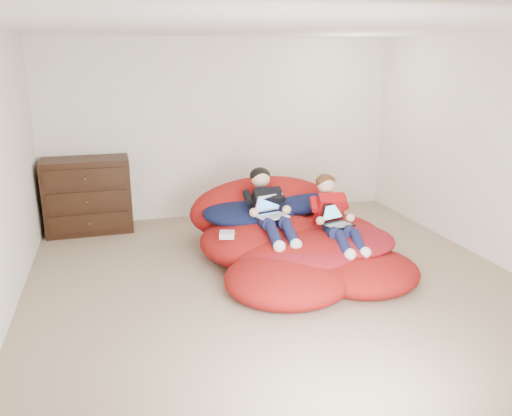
{
  "coord_description": "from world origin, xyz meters",
  "views": [
    {
      "loc": [
        -1.51,
        -4.47,
        2.2
      ],
      "look_at": [
        -0.12,
        0.37,
        0.7
      ],
      "focal_mm": 35.0,
      "sensor_mm": 36.0,
      "label": 1
    }
  ],
  "objects_px": {
    "dresser": "(88,195)",
    "older_boy": "(268,205)",
    "laptop_white": "(271,210)",
    "laptop_black": "(336,219)",
    "beanbag_pile": "(293,239)",
    "younger_boy": "(334,212)"
  },
  "relations": [
    {
      "from": "beanbag_pile",
      "to": "older_boy",
      "type": "relative_size",
      "value": 2.15
    },
    {
      "from": "dresser",
      "to": "older_boy",
      "type": "relative_size",
      "value": 0.94
    },
    {
      "from": "dresser",
      "to": "beanbag_pile",
      "type": "xyz_separation_m",
      "value": [
        2.24,
        -1.7,
        -0.23
      ]
    },
    {
      "from": "laptop_black",
      "to": "beanbag_pile",
      "type": "bearing_deg",
      "value": 139.03
    },
    {
      "from": "laptop_white",
      "to": "laptop_black",
      "type": "height_order",
      "value": "laptop_white"
    },
    {
      "from": "beanbag_pile",
      "to": "younger_boy",
      "type": "relative_size",
      "value": 2.47
    },
    {
      "from": "dresser",
      "to": "older_boy",
      "type": "xyz_separation_m",
      "value": [
        1.97,
        -1.63,
        0.17
      ]
    },
    {
      "from": "dresser",
      "to": "beanbag_pile",
      "type": "height_order",
      "value": "dresser"
    },
    {
      "from": "older_boy",
      "to": "younger_boy",
      "type": "xyz_separation_m",
      "value": [
        0.64,
        -0.34,
        -0.04
      ]
    },
    {
      "from": "older_boy",
      "to": "laptop_white",
      "type": "bearing_deg",
      "value": -90.0
    },
    {
      "from": "older_boy",
      "to": "laptop_white",
      "type": "distance_m",
      "value": 0.11
    },
    {
      "from": "older_boy",
      "to": "laptop_black",
      "type": "relative_size",
      "value": 3.3
    },
    {
      "from": "older_boy",
      "to": "laptop_white",
      "type": "xyz_separation_m",
      "value": [
        0.0,
        -0.1,
        -0.04
      ]
    },
    {
      "from": "laptop_white",
      "to": "beanbag_pile",
      "type": "bearing_deg",
      "value": 5.36
    },
    {
      "from": "beanbag_pile",
      "to": "laptop_black",
      "type": "relative_size",
      "value": 7.09
    },
    {
      "from": "dresser",
      "to": "younger_boy",
      "type": "bearing_deg",
      "value": -36.87
    },
    {
      "from": "dresser",
      "to": "younger_boy",
      "type": "distance_m",
      "value": 3.27
    },
    {
      "from": "laptop_white",
      "to": "laptop_black",
      "type": "xyz_separation_m",
      "value": [
        0.64,
        -0.3,
        -0.06
      ]
    },
    {
      "from": "beanbag_pile",
      "to": "laptop_black",
      "type": "bearing_deg",
      "value": -40.97
    },
    {
      "from": "older_boy",
      "to": "younger_boy",
      "type": "distance_m",
      "value": 0.73
    },
    {
      "from": "younger_boy",
      "to": "beanbag_pile",
      "type": "bearing_deg",
      "value": 145.2
    },
    {
      "from": "younger_boy",
      "to": "laptop_black",
      "type": "xyz_separation_m",
      "value": [
        0.0,
        -0.06,
        -0.06
      ]
    }
  ]
}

